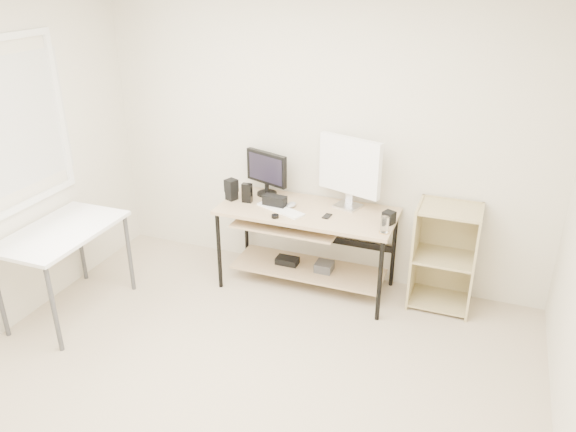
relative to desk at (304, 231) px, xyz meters
The scene contains 16 objects.
room 1.80m from the desk, 93.95° to the right, with size 4.01×4.01×2.62m.
desk is the anchor object (origin of this frame).
side_table 1.97m from the desk, 147.35° to the right, with size 0.60×1.00×0.75m.
shelf_unit 1.19m from the desk, ahead, with size 0.50×0.40×0.90m.
black_monitor 0.64m from the desk, 156.50° to the left, with size 0.42×0.19×0.40m.
white_imac 0.68m from the desk, 27.87° to the left, with size 0.56×0.23×0.61m.
keyboard 0.30m from the desk, 151.97° to the right, with size 0.45×0.13×0.02m, color white.
mouse 0.26m from the desk, behind, with size 0.07×0.11×0.04m, color #A9A9AE.
center_speaker 0.37m from the desk, behind, with size 0.20×0.09×0.10m, color black.
speaker_left 0.74m from the desk, behind, with size 0.12×0.12×0.19m.
speaker_right 0.77m from the desk, ahead, with size 0.09×0.09×0.10m, color black.
audio_controller 0.60m from the desk, behind, with size 0.09×0.05×0.17m, color black.
volume_puck 0.38m from the desk, 123.27° to the right, with size 0.06×0.06×0.03m, color black.
smartphone 0.32m from the desk, 19.81° to the right, with size 0.06×0.10×0.01m, color black.
coaster 0.78m from the desk, 16.01° to the right, with size 0.08×0.08×0.01m, color #AA814D.
drinking_glass 0.80m from the desk, 16.01° to the right, with size 0.06×0.06×0.13m, color white.
Camera 1 is at (1.38, -2.46, 2.67)m, focal length 35.00 mm.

